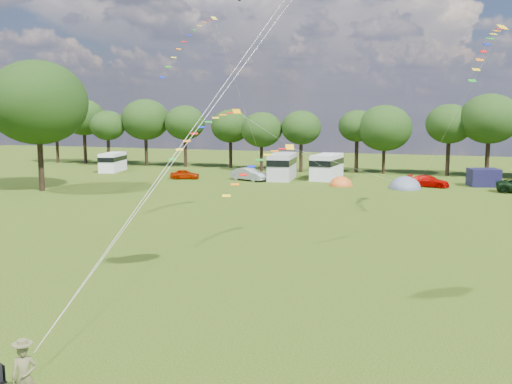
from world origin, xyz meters
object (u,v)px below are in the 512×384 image
(car_b, at_px, (249,174))
(big_tree, at_px, (38,103))
(campervan_a, at_px, (113,161))
(tent_greyblue, at_px, (405,188))
(campervan_b, at_px, (282,166))
(tent_orange, at_px, (341,186))
(car_a, at_px, (185,174))
(car_c, at_px, (429,181))
(campervan_c, at_px, (327,166))
(kite_flyer, at_px, (24,377))

(car_b, bearing_deg, big_tree, 151.36)
(campervan_a, bearing_deg, tent_greyblue, -108.74)
(campervan_b, distance_m, tent_orange, 8.79)
(car_a, xyz_separation_m, car_c, (28.21, 2.02, 0.03))
(car_a, xyz_separation_m, tent_orange, (18.99, -0.08, -0.57))
(campervan_c, xyz_separation_m, tent_orange, (2.70, -5.50, -1.59))
(campervan_a, xyz_separation_m, kite_flyer, (32.02, -54.73, -0.42))
(campervan_c, bearing_deg, kite_flyer, -172.55)
(big_tree, height_order, tent_orange, big_tree)
(big_tree, relative_size, tent_greyblue, 3.51)
(big_tree, xyz_separation_m, campervan_b, (20.76, 17.51, -7.36))
(big_tree, bearing_deg, kite_flyer, -51.63)
(campervan_a, distance_m, campervan_b, 24.19)
(car_c, xyz_separation_m, campervan_a, (-41.18, 2.69, 0.74))
(campervan_a, distance_m, campervan_c, 29.28)
(campervan_c, relative_size, tent_greyblue, 1.67)
(campervan_a, height_order, tent_orange, campervan_a)
(campervan_c, xyz_separation_m, kite_flyer, (2.75, -55.44, -0.67))
(big_tree, distance_m, campervan_b, 28.14)
(car_b, relative_size, campervan_b, 0.65)
(big_tree, distance_m, car_b, 24.39)
(tent_greyblue, bearing_deg, car_c, 43.82)
(car_c, distance_m, tent_orange, 9.47)
(car_c, height_order, campervan_c, campervan_c)
(car_a, bearing_deg, car_b, -102.49)
(big_tree, distance_m, car_c, 41.84)
(campervan_b, relative_size, tent_greyblue, 1.73)
(car_c, height_order, campervan_a, campervan_a)
(car_b, bearing_deg, kite_flyer, -146.95)
(car_b, height_order, car_c, car_b)
(campervan_a, relative_size, kite_flyer, 2.91)
(car_b, xyz_separation_m, tent_orange, (11.16, -1.15, -0.73))
(campervan_c, relative_size, kite_flyer, 3.33)
(kite_flyer, bearing_deg, campervan_c, 62.36)
(car_b, xyz_separation_m, tent_greyblue, (18.05, -1.29, -0.73))
(car_b, relative_size, tent_orange, 1.49)
(car_a, height_order, campervan_c, campervan_c)
(tent_orange, distance_m, tent_greyblue, 6.89)
(big_tree, relative_size, car_a, 3.73)
(car_a, distance_m, car_b, 7.91)
(car_a, relative_size, campervan_b, 0.54)
(tent_greyblue, xyz_separation_m, kite_flyer, (-6.84, -49.80, 0.93))
(tent_orange, bearing_deg, car_b, 174.12)
(car_b, xyz_separation_m, campervan_a, (-20.81, 3.63, 0.61))
(campervan_a, xyz_separation_m, tent_orange, (31.97, -4.78, -1.34))
(car_b, height_order, campervan_b, campervan_b)
(campervan_b, height_order, campervan_c, campervan_b)
(big_tree, bearing_deg, car_a, 55.44)
(campervan_a, distance_m, kite_flyer, 63.41)
(tent_greyblue, bearing_deg, tent_orange, 178.82)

